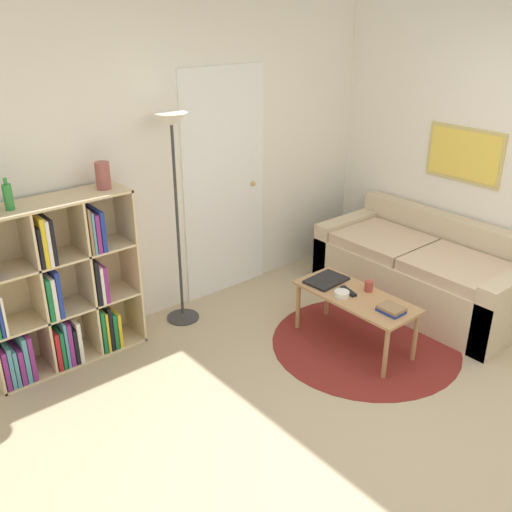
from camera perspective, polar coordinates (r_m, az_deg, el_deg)
ground_plane at (r=3.91m, az=15.05°, el=-17.12°), size 14.00×14.00×0.00m
wall_back at (r=4.91m, az=-6.85°, el=9.30°), size 7.01×0.11×2.60m
wall_right at (r=5.49m, az=18.97°, el=9.89°), size 0.08×5.42×2.60m
rug at (r=4.74m, az=10.85°, el=-8.56°), size 1.50×1.50×0.01m
bookshelf at (r=4.43m, az=-19.38°, el=-3.43°), size 1.13×0.34×1.28m
floor_lamp at (r=4.51m, az=-8.23°, el=9.38°), size 0.28×0.28×1.77m
couch at (r=5.39m, az=16.49°, el=-1.50°), size 0.88×1.85×0.76m
coffee_table at (r=4.54m, az=9.91°, el=-4.44°), size 0.43×0.99×0.44m
laptop at (r=4.69m, az=7.05°, el=-2.42°), size 0.35×0.26×0.02m
bowl at (r=4.46m, az=8.57°, el=-3.78°), size 0.12×0.12×0.05m
book_stack_on_table at (r=4.32m, az=13.37°, el=-5.21°), size 0.14×0.18×0.05m
cup at (r=4.57m, az=11.20°, el=-2.97°), size 0.07×0.07×0.09m
remote at (r=4.54m, az=9.22°, el=-3.49°), size 0.09×0.18×0.02m
bottle_right at (r=4.06m, az=-23.54°, el=5.46°), size 0.06×0.06×0.21m
vase_on_shelf at (r=4.30m, az=-15.07°, el=7.77°), size 0.11×0.11×0.20m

